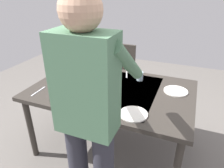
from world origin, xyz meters
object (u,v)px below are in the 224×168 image
(wine_glass_left, at_px, (59,78))
(dinner_plate_near, at_px, (133,114))
(wine_bottle, at_px, (93,60))
(dining_table, at_px, (112,94))
(dinner_plate_far, at_px, (176,91))
(water_cup_near_right, at_px, (140,76))
(water_cup_near_left, at_px, (87,103))
(wine_glass_right, at_px, (76,74))
(serving_bowl_pasta, at_px, (96,83))
(person_server, at_px, (89,115))
(chair_near, at_px, (119,72))

(wine_glass_left, distance_m, dinner_plate_near, 0.85)
(wine_bottle, height_order, wine_glass_left, wine_bottle)
(dining_table, relative_size, dinner_plate_near, 6.90)
(dinner_plate_far, bearing_deg, water_cup_near_right, -17.23)
(water_cup_near_left, relative_size, dinner_plate_far, 0.45)
(water_cup_near_left, bearing_deg, wine_glass_left, -28.44)
(wine_bottle, bearing_deg, wine_glass_right, 90.91)
(water_cup_near_right, xyz_separation_m, serving_bowl_pasta, (0.38, 0.30, -0.01))
(water_cup_near_right, bearing_deg, wine_glass_left, 34.40)
(person_server, height_order, wine_bottle, person_server)
(wine_bottle, bearing_deg, dinner_plate_near, 134.04)
(person_server, relative_size, dinner_plate_far, 7.34)
(wine_glass_left, relative_size, serving_bowl_pasta, 0.50)
(wine_bottle, height_order, wine_glass_right, wine_bottle)
(dinner_plate_near, height_order, dinner_plate_far, same)
(water_cup_near_right, distance_m, serving_bowl_pasta, 0.49)
(water_cup_near_right, height_order, serving_bowl_pasta, water_cup_near_right)
(serving_bowl_pasta, relative_size, dinner_plate_far, 1.30)
(wine_glass_left, xyz_separation_m, dinner_plate_near, (-0.82, 0.17, -0.10))
(dining_table, relative_size, person_server, 0.94)
(wine_bottle, distance_m, serving_bowl_pasta, 0.48)
(wine_glass_left, xyz_separation_m, dinner_plate_far, (-1.09, -0.36, -0.10))
(wine_glass_right, relative_size, water_cup_near_left, 1.47)
(person_server, height_order, water_cup_near_right, person_server)
(person_server, bearing_deg, wine_glass_left, -42.15)
(wine_bottle, distance_m, water_cup_near_left, 0.90)
(chair_near, height_order, water_cup_near_right, chair_near)
(wine_bottle, bearing_deg, chair_near, -108.31)
(water_cup_near_right, relative_size, dinner_plate_near, 0.41)
(wine_glass_left, bearing_deg, wine_bottle, -98.04)
(person_server, xyz_separation_m, dinner_plate_near, (-0.17, -0.42, -0.21))
(chair_near, xyz_separation_m, water_cup_near_right, (-0.45, 0.60, 0.26))
(wine_glass_left, bearing_deg, dinner_plate_far, -161.98)
(water_cup_near_right, height_order, dinner_plate_far, water_cup_near_right)
(person_server, relative_size, wine_bottle, 5.71)
(wine_glass_left, bearing_deg, water_cup_near_left, 151.56)
(water_cup_near_right, xyz_separation_m, dinner_plate_near, (-0.12, 0.65, -0.04))
(chair_near, xyz_separation_m, serving_bowl_pasta, (-0.07, 0.90, 0.25))
(person_server, bearing_deg, dinner_plate_far, -114.96)
(wine_bottle, bearing_deg, dining_table, 135.04)
(wine_glass_left, xyz_separation_m, water_cup_near_left, (-0.43, 0.23, -0.05))
(wine_glass_right, xyz_separation_m, water_cup_near_left, (-0.34, 0.40, -0.05))
(wine_bottle, relative_size, dinner_plate_far, 1.29)
(serving_bowl_pasta, relative_size, dinner_plate_near, 1.30)
(wine_glass_right, bearing_deg, chair_near, -99.59)
(wine_bottle, xyz_separation_m, dinner_plate_far, (-1.01, 0.24, -0.10))
(chair_near, distance_m, dinner_plate_far, 1.14)
(person_server, bearing_deg, serving_bowl_pasta, -66.34)
(person_server, height_order, wine_glass_left, person_server)
(person_server, bearing_deg, water_cup_near_right, -92.44)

